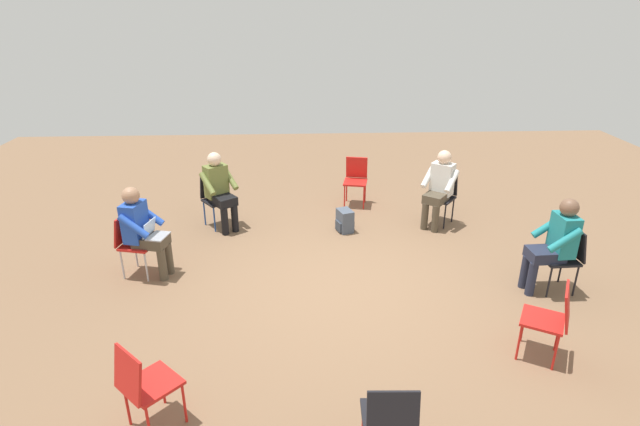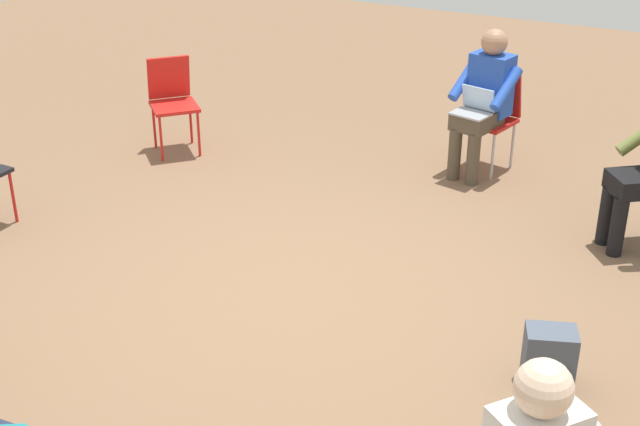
{
  "view_description": "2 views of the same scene",
  "coord_description": "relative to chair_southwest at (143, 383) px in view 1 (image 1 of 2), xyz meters",
  "views": [
    {
      "loc": [
        -0.54,
        -5.52,
        3.39
      ],
      "look_at": [
        -0.27,
        0.19,
        0.96
      ],
      "focal_mm": 28.0,
      "sensor_mm": 36.0,
      "label": 1
    },
    {
      "loc": [
        4.44,
        2.36,
        3.09
      ],
      "look_at": [
        0.26,
        0.3,
        0.8
      ],
      "focal_mm": 50.0,
      "sensor_mm": 36.0,
      "label": 2
    }
  ],
  "objects": [
    {
      "name": "chair_east",
      "position": [
        4.6,
        2.04,
        0.0
      ],
      "size": [
        0.45,
        0.42,
        0.85
      ],
      "rotation": [
        0.0,
        0.0,
        1.61
      ],
      "color": "black",
      "rests_on": "ground"
    },
    {
      "name": "chair_north",
      "position": [
        2.34,
        5.08,
        0.0
      ],
      "size": [
        0.47,
        0.51,
        0.85
      ],
      "rotation": [
        0.0,
        0.0,
        2.94
      ],
      "color": "red",
      "rests_on": "ground"
    },
    {
      "name": "person_in_olive",
      "position": [
        0.07,
        4.15,
        0.2
      ],
      "size": [
        0.63,
        0.63,
        1.24
      ],
      "rotation": [
        0.0,
        0.0,
        -2.51
      ],
      "color": "black",
      "rests_on": "ground"
    },
    {
      "name": "chair_southwest",
      "position": [
        0.0,
        0.0,
        0.0
      ],
      "size": [
        0.58,
        0.58,
        0.85
      ],
      "rotation": [
        0.0,
        0.0,
        -0.77
      ],
      "color": "red",
      "rests_on": "ground"
    },
    {
      "name": "chair_northwest",
      "position": [
        -0.03,
        4.28,
        0.0
      ],
      "size": [
        0.57,
        0.58,
        0.85
      ],
      "rotation": [
        0.0,
        0.0,
        -2.51
      ],
      "color": "black",
      "rests_on": "ground"
    },
    {
      "name": "person_in_white",
      "position": [
        3.56,
        4.09,
        0.2
      ],
      "size": [
        0.63,
        0.63,
        1.24
      ],
      "rotation": [
        0.0,
        0.0,
        2.47
      ],
      "color": "#4C4233",
      "rests_on": "ground"
    },
    {
      "name": "chair_west",
      "position": [
        -0.88,
        2.7,
        0.0
      ],
      "size": [
        0.52,
        0.48,
        0.85
      ],
      "rotation": [
        0.0,
        0.0,
        -1.81
      ],
      "color": "red",
      "rests_on": "ground"
    },
    {
      "name": "ground_plane",
      "position": [
        1.84,
        2.22,
        -0.5
      ],
      "size": [
        16.2,
        16.2,
        0.0
      ],
      "primitive_type": "plane",
      "color": "brown"
    },
    {
      "name": "chair_south",
      "position": [
        1.96,
        -0.49,
        0.0
      ],
      "size": [
        0.42,
        0.45,
        0.85
      ],
      "rotation": [
        0.0,
        0.0,
        -0.04
      ],
      "color": "black",
      "rests_on": "ground"
    },
    {
      "name": "chair_southeast",
      "position": [
        3.8,
        0.75,
        0.0
      ],
      "size": [
        0.57,
        0.56,
        0.85
      ],
      "rotation": [
        0.0,
        0.0,
        1.04
      ],
      "color": "red",
      "rests_on": "ground"
    },
    {
      "name": "person_with_laptop",
      "position": [
        -0.72,
        2.66,
        0.2
      ],
      "size": [
        0.59,
        0.57,
        1.24
      ],
      "rotation": [
        0.0,
        0.0,
        -1.81
      ],
      "color": "#4C4233",
      "rests_on": "ground"
    },
    {
      "name": "backpack_near_laptop_user",
      "position": [
        2.04,
        3.91,
        -0.34
      ],
      "size": [
        0.3,
        0.33,
        0.36
      ],
      "rotation": [
        0.0,
        0.0,
        5.04
      ],
      "color": "#475160",
      "rests_on": "ground"
    },
    {
      "name": "person_in_teal",
      "position": [
        4.43,
        2.03,
        0.2
      ],
      "size": [
        0.53,
        0.51,
        1.24
      ],
      "rotation": [
        0.0,
        0.0,
        1.61
      ],
      "color": "#23283D",
      "rests_on": "ground"
    },
    {
      "name": "chair_northeast",
      "position": [
        3.66,
        4.22,
        0.0
      ],
      "size": [
        0.58,
        0.58,
        0.85
      ],
      "rotation": [
        0.0,
        0.0,
        2.47
      ],
      "color": "black",
      "rests_on": "ground"
    }
  ]
}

